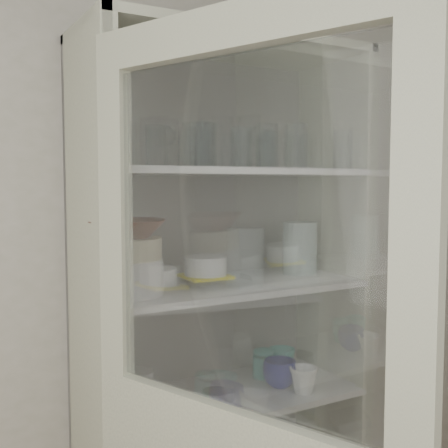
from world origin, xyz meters
TOP-DOWN VIEW (x-y plane):
  - wall_back at (0.00, 1.50)m, footprint 3.60×0.02m
  - pantry_cabinet at (0.20, 1.34)m, footprint 1.00×0.45m
  - tumbler_0 at (-0.10, 1.16)m, footprint 0.07×0.07m
  - tumbler_1 at (0.04, 1.12)m, footprint 0.07×0.07m
  - tumbler_2 at (0.20, 1.15)m, footprint 0.09×0.09m
  - tumbler_3 at (0.17, 1.12)m, footprint 0.08×0.08m
  - tumbler_4 at (0.28, 1.12)m, footprint 0.09×0.09m
  - tumbler_5 at (0.40, 1.13)m, footprint 0.09×0.09m
  - tumbler_6 at (0.61, 1.13)m, footprint 0.07×0.07m
  - tumbler_7 at (-0.21, 1.26)m, footprint 0.07×0.07m
  - tumbler_8 at (0.07, 1.25)m, footprint 0.08×0.08m
  - tumbler_9 at (0.05, 1.24)m, footprint 0.07×0.07m
  - tumbler_10 at (0.13, 1.29)m, footprint 0.08×0.08m
  - tumbler_11 at (0.38, 1.28)m, footprint 0.07×0.07m
  - goblet_0 at (-0.21, 1.39)m, footprint 0.07×0.07m
  - goblet_1 at (0.01, 1.35)m, footprint 0.07×0.07m
  - goblet_2 at (0.18, 1.39)m, footprint 0.08×0.08m
  - goblet_3 at (0.40, 1.37)m, footprint 0.08×0.08m
  - plate_stack_front at (-0.17, 1.23)m, footprint 0.23×0.23m
  - plate_stack_back at (-0.05, 1.37)m, footprint 0.20×0.20m
  - cream_bowl at (-0.17, 1.23)m, footprint 0.22×0.22m
  - terracotta_bowl at (-0.17, 1.23)m, footprint 0.31×0.31m
  - glass_platter at (0.13, 1.29)m, footprint 0.39×0.39m
  - yellow_trivet at (0.13, 1.29)m, footprint 0.16×0.16m
  - white_ramekin at (0.13, 1.29)m, footprint 0.17×0.17m
  - grey_bowl_stack at (0.55, 1.29)m, footprint 0.13×0.13m
  - mug_blue at (0.41, 1.22)m, footprint 0.13×0.13m
  - mug_teal at (0.50, 1.34)m, footprint 0.11×0.11m
  - mug_white at (0.45, 1.13)m, footprint 0.12×0.12m
  - teal_jar at (0.41, 1.34)m, footprint 0.08×0.08m
  - measuring_cups at (0.13, 1.21)m, footprint 0.10×0.10m
  - white_canister at (-0.11, 1.32)m, footprint 0.11×0.11m
  - tumbler_12 at (0.34, 1.24)m, footprint 0.06×0.06m

SIDE VIEW (x-z plane):
  - measuring_cups at x=0.13m, z-range 0.86..0.90m
  - mug_white at x=0.45m, z-range 0.86..0.95m
  - teal_jar at x=0.41m, z-range 0.86..0.96m
  - mug_teal at x=0.50m, z-range 0.86..0.96m
  - mug_blue at x=0.41m, z-range 0.86..0.96m
  - white_canister at x=-0.11m, z-range 0.86..0.98m
  - pantry_cabinet at x=0.20m, z-range -0.11..1.99m
  - glass_platter at x=0.13m, z-range 1.26..1.28m
  - yellow_trivet at x=0.13m, z-range 1.28..1.29m
  - plate_stack_back at x=-0.05m, z-range 1.26..1.32m
  - wall_back at x=0.00m, z-range 0.00..2.60m
  - plate_stack_front at x=-0.17m, z-range 1.26..1.37m
  - white_ramekin at x=0.13m, z-range 1.29..1.36m
  - grey_bowl_stack at x=0.55m, z-range 1.26..1.46m
  - cream_bowl at x=-0.17m, z-range 1.37..1.44m
  - terracotta_bowl at x=-0.17m, z-range 1.44..1.50m
  - tumbler_0 at x=-0.10m, z-range 1.66..1.79m
  - tumbler_3 at x=0.17m, z-range 1.66..1.79m
  - tumbler_12 at x=0.34m, z-range 1.66..1.79m
  - tumbler_9 at x=0.05m, z-range 1.66..1.79m
  - tumbler_1 at x=0.04m, z-range 1.66..1.79m
  - tumbler_2 at x=0.20m, z-range 1.66..1.79m
  - tumbler_6 at x=0.61m, z-range 1.66..1.80m
  - tumbler_7 at x=-0.21m, z-range 1.66..1.80m
  - tumbler_11 at x=0.38m, z-range 1.66..1.80m
  - tumbler_4 at x=0.28m, z-range 1.66..1.81m
  - tumbler_8 at x=0.07m, z-range 1.66..1.81m
  - goblet_0 at x=-0.21m, z-range 1.66..1.81m
  - tumbler_5 at x=0.40m, z-range 1.66..1.81m
  - tumbler_10 at x=0.13m, z-range 1.66..1.82m
  - goblet_1 at x=0.01m, z-range 1.66..1.82m
  - goblet_3 at x=0.40m, z-range 1.66..1.84m
  - goblet_2 at x=0.18m, z-range 1.66..1.85m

